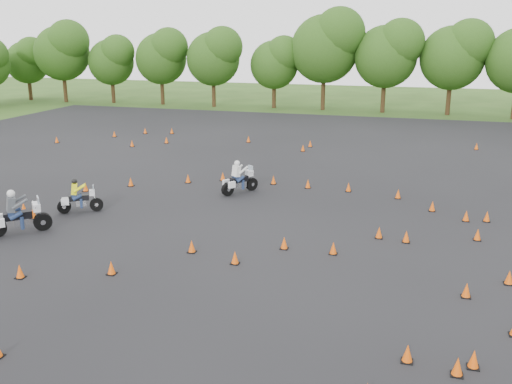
# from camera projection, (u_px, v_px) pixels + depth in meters

# --- Properties ---
(ground) EXTENTS (140.00, 140.00, 0.00)m
(ground) POSITION_uv_depth(u_px,v_px,m) (226.00, 250.00, 21.39)
(ground) COLOR #2D5119
(ground) RESTS_ON ground
(asphalt_pad) EXTENTS (62.00, 62.00, 0.00)m
(asphalt_pad) POSITION_uv_depth(u_px,v_px,m) (268.00, 205.00, 26.93)
(asphalt_pad) COLOR black
(asphalt_pad) RESTS_ON ground
(treeline) EXTENTS (86.83, 32.55, 10.84)m
(treeline) POSITION_uv_depth(u_px,v_px,m) (383.00, 70.00, 51.86)
(treeline) COLOR #274A15
(treeline) RESTS_ON ground
(traffic_cones) EXTENTS (36.20, 33.18, 0.45)m
(traffic_cones) POSITION_uv_depth(u_px,v_px,m) (270.00, 202.00, 26.72)
(traffic_cones) COLOR #ED550A
(traffic_cones) RESTS_ON asphalt_pad
(rider_grey) EXTENTS (2.31, 2.26, 1.91)m
(rider_grey) POSITION_uv_depth(u_px,v_px,m) (19.00, 211.00, 22.93)
(rider_grey) COLOR #45494E
(rider_grey) RESTS_ON ground
(rider_yellow) EXTENTS (2.04, 1.57, 1.55)m
(rider_yellow) POSITION_uv_depth(u_px,v_px,m) (80.00, 196.00, 25.68)
(rider_yellow) COLOR yellow
(rider_yellow) RESTS_ON ground
(rider_white) EXTENTS (1.80, 2.23, 1.72)m
(rider_white) POSITION_uv_depth(u_px,v_px,m) (240.00, 177.00, 28.77)
(rider_white) COLOR silver
(rider_white) RESTS_ON ground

